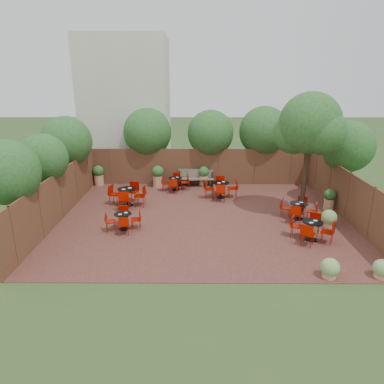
{
  "coord_description": "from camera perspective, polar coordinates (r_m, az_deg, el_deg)",
  "views": [
    {
      "loc": [
        -0.41,
        -13.83,
        5.69
      ],
      "look_at": [
        -0.49,
        0.5,
        1.0
      ],
      "focal_mm": 32.8,
      "sensor_mm": 36.0,
      "label": 1
    }
  ],
  "objects": [
    {
      "name": "planters",
      "position": [
        18.52,
        -2.29,
        2.18
      ],
      "size": [
        11.87,
        4.27,
        1.17
      ],
      "color": "tan",
      "rests_on": "courtyard_paving"
    },
    {
      "name": "low_shrubs",
      "position": [
        13.12,
        23.02,
        -7.58
      ],
      "size": [
        2.07,
        4.38,
        0.69
      ],
      "color": "tan",
      "rests_on": "courtyard_paving"
    },
    {
      "name": "courtyard_paving",
      "position": [
        14.96,
        1.88,
        -4.21
      ],
      "size": [
        12.0,
        10.0,
        0.02
      ],
      "primitive_type": "cube",
      "color": "#371B16",
      "rests_on": "ground"
    },
    {
      "name": "ground",
      "position": [
        14.96,
        1.88,
        -4.24
      ],
      "size": [
        80.0,
        80.0,
        0.0
      ],
      "primitive_type": "plane",
      "color": "#354F23",
      "rests_on": "ground"
    },
    {
      "name": "fence_left",
      "position": [
        15.64,
        -20.63,
        -0.53
      ],
      "size": [
        0.08,
        10.0,
        2.0
      ],
      "primitive_type": "cube",
      "color": "#522E1E",
      "rests_on": "ground"
    },
    {
      "name": "fence_back",
      "position": [
        19.41,
        1.54,
        4.13
      ],
      "size": [
        12.0,
        0.08,
        2.0
      ],
      "primitive_type": "cube",
      "color": "#522E1E",
      "rests_on": "ground"
    },
    {
      "name": "fence_right",
      "position": [
        15.95,
        24.02,
        -0.6
      ],
      "size": [
        0.08,
        10.0,
        2.0
      ],
      "primitive_type": "cube",
      "color": "#522E1E",
      "rests_on": "ground"
    },
    {
      "name": "bistro_tables",
      "position": [
        15.61,
        1.88,
        -1.49
      ],
      "size": [
        9.07,
        7.39,
        0.95
      ],
      "color": "black",
      "rests_on": "courtyard_paving"
    },
    {
      "name": "neighbour_building",
      "position": [
        22.27,
        -10.54,
        13.47
      ],
      "size": [
        5.0,
        4.0,
        8.0
      ],
      "primitive_type": "cube",
      "color": "beige",
      "rests_on": "ground"
    },
    {
      "name": "overhang_foliage",
      "position": [
        17.65,
        -1.74,
        8.52
      ],
      "size": [
        15.61,
        10.8,
        2.78
      ],
      "color": "#1F531B",
      "rests_on": "ground"
    },
    {
      "name": "park_bench_left",
      "position": [
        19.17,
        -0.01,
        2.38
      ],
      "size": [
        1.51,
        0.57,
        0.91
      ],
      "rotation": [
        0.0,
        0.0,
        -0.07
      ],
      "color": "brown",
      "rests_on": "courtyard_paving"
    },
    {
      "name": "park_bench_right",
      "position": [
        19.18,
        1.43,
        2.29
      ],
      "size": [
        1.42,
        0.57,
        0.86
      ],
      "rotation": [
        0.0,
        0.0,
        0.09
      ],
      "color": "brown",
      "rests_on": "courtyard_paving"
    },
    {
      "name": "courtyard_tree",
      "position": [
        15.09,
        18.59,
        9.94
      ],
      "size": [
        2.68,
        2.58,
        5.17
      ],
      "rotation": [
        0.0,
        0.0,
        0.14
      ],
      "color": "black",
      "rests_on": "courtyard_paving"
    }
  ]
}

